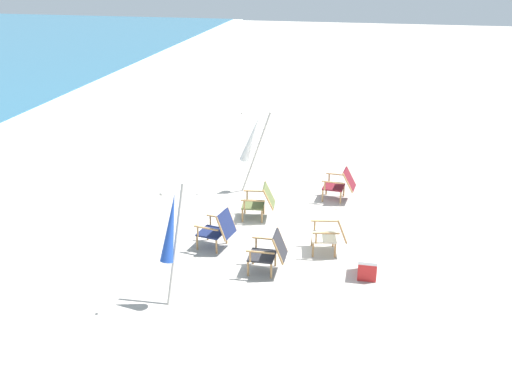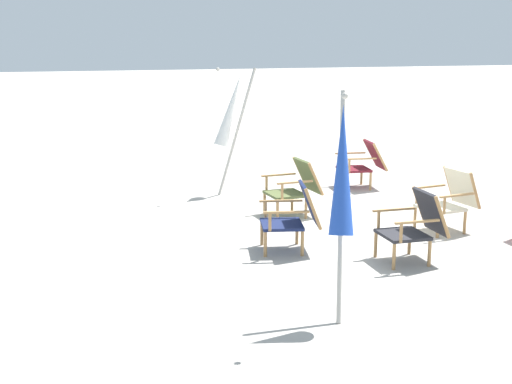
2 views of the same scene
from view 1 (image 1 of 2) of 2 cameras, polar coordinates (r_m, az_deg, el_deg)
The scene contains 9 objects.
ground_plane at distance 12.79m, azimuth 3.44°, elevation -3.97°, with size 80.00×80.00×0.00m, color #B2AAA0.
beach_chair_back_right at distance 11.13m, azimuth 1.35°, elevation -5.66°, with size 0.60×0.70×0.81m.
beach_chair_front_right at distance 11.93m, azimuth 7.21°, elevation -3.82°, with size 0.68×0.78×0.81m.
beach_chair_far_center at distance 12.01m, azimuth -3.60°, elevation -3.49°, with size 0.69×0.78×0.81m.
beach_chair_front_left at distance 13.30m, azimuth 0.42°, elevation -0.84°, with size 0.65×0.78×0.80m.
beach_chair_mid_center at distance 14.43m, azimuth 8.08°, elevation 0.81°, with size 0.64×0.80×0.79m.
umbrella_furled_white at distance 14.59m, azimuth -0.43°, elevation 4.99°, with size 0.40×0.78×2.02m.
umbrella_furled_blue at distance 9.95m, azimuth -8.12°, elevation -3.51°, with size 0.64×0.39×2.06m.
cooler_box at distance 11.30m, azimuth 10.58°, elevation -6.92°, with size 0.49×0.35×0.40m.
Camera 1 is at (-11.38, -1.59, 5.61)m, focal length 42.00 mm.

